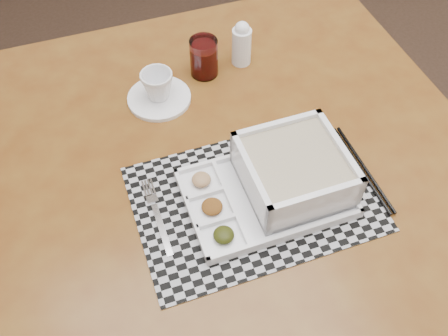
{
  "coord_description": "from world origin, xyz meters",
  "views": [
    {
      "loc": [
        -0.55,
        -0.28,
        1.62
      ],
      "look_at": [
        -0.34,
        0.3,
        0.83
      ],
      "focal_mm": 40.0,
      "sensor_mm": 36.0,
      "label": 1
    }
  ],
  "objects_px": {
    "juice_glass": "(204,59)",
    "creamer_bottle": "(242,44)",
    "dining_table": "(236,175)",
    "cup": "(157,85)",
    "serving_tray": "(286,177)"
  },
  "relations": [
    {
      "from": "juice_glass",
      "to": "creamer_bottle",
      "type": "distance_m",
      "value": 0.1
    },
    {
      "from": "dining_table",
      "to": "cup",
      "type": "height_order",
      "value": "cup"
    },
    {
      "from": "dining_table",
      "to": "serving_tray",
      "type": "height_order",
      "value": "serving_tray"
    },
    {
      "from": "dining_table",
      "to": "cup",
      "type": "xyz_separation_m",
      "value": [
        -0.11,
        0.21,
        0.13
      ]
    },
    {
      "from": "creamer_bottle",
      "to": "cup",
      "type": "bearing_deg",
      "value": -164.77
    },
    {
      "from": "dining_table",
      "to": "juice_glass",
      "type": "xyz_separation_m",
      "value": [
        0.02,
        0.27,
        0.13
      ]
    },
    {
      "from": "dining_table",
      "to": "creamer_bottle",
      "type": "distance_m",
      "value": 0.33
    },
    {
      "from": "cup",
      "to": "dining_table",
      "type": "bearing_deg",
      "value": -82.12
    },
    {
      "from": "cup",
      "to": "creamer_bottle",
      "type": "height_order",
      "value": "creamer_bottle"
    },
    {
      "from": "cup",
      "to": "creamer_bottle",
      "type": "relative_size",
      "value": 0.64
    },
    {
      "from": "dining_table",
      "to": "creamer_bottle",
      "type": "relative_size",
      "value": 8.97
    },
    {
      "from": "dining_table",
      "to": "cup",
      "type": "bearing_deg",
      "value": 117.95
    },
    {
      "from": "cup",
      "to": "juice_glass",
      "type": "relative_size",
      "value": 0.77
    },
    {
      "from": "cup",
      "to": "juice_glass",
      "type": "xyz_separation_m",
      "value": [
        0.13,
        0.05,
        -0.0
      ]
    },
    {
      "from": "dining_table",
      "to": "cup",
      "type": "distance_m",
      "value": 0.27
    }
  ]
}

